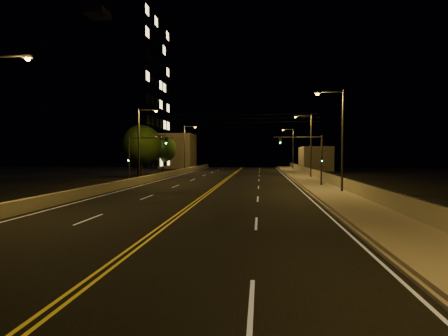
# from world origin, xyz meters

# --- Properties ---
(ground) EXTENTS (160.00, 160.00, 0.00)m
(ground) POSITION_xyz_m (0.00, 0.00, 0.00)
(ground) COLOR black
(ground) RESTS_ON ground
(road) EXTENTS (18.00, 120.00, 0.02)m
(road) POSITION_xyz_m (0.00, 20.00, 0.01)
(road) COLOR black
(road) RESTS_ON ground
(sidewalk) EXTENTS (3.60, 120.00, 0.30)m
(sidewalk) POSITION_xyz_m (10.80, 20.00, 0.15)
(sidewalk) COLOR gray
(sidewalk) RESTS_ON ground
(curb) EXTENTS (0.14, 120.00, 0.15)m
(curb) POSITION_xyz_m (8.93, 20.00, 0.07)
(curb) COLOR gray
(curb) RESTS_ON ground
(parapet_wall) EXTENTS (0.30, 120.00, 1.00)m
(parapet_wall) POSITION_xyz_m (12.45, 20.00, 0.80)
(parapet_wall) COLOR gray
(parapet_wall) RESTS_ON sidewalk
(jersey_barrier) EXTENTS (0.45, 120.00, 0.83)m
(jersey_barrier) POSITION_xyz_m (-9.47, 20.00, 0.42)
(jersey_barrier) COLOR gray
(jersey_barrier) RESTS_ON ground
(distant_building_right) EXTENTS (6.00, 10.00, 5.11)m
(distant_building_right) POSITION_xyz_m (16.50, 66.40, 2.55)
(distant_building_right) COLOR gray
(distant_building_right) RESTS_ON ground
(distant_building_left) EXTENTS (8.00, 8.00, 8.53)m
(distant_building_left) POSITION_xyz_m (-16.00, 73.74, 4.27)
(distant_building_left) COLOR gray
(distant_building_left) RESTS_ON ground
(parapet_rail) EXTENTS (0.06, 120.00, 0.06)m
(parapet_rail) POSITION_xyz_m (12.45, 20.00, 1.33)
(parapet_rail) COLOR black
(parapet_rail) RESTS_ON parapet_wall
(lane_markings) EXTENTS (17.32, 116.00, 0.00)m
(lane_markings) POSITION_xyz_m (0.00, 19.93, 0.02)
(lane_markings) COLOR silver
(lane_markings) RESTS_ON road
(streetlight_1) EXTENTS (2.55, 0.28, 9.09)m
(streetlight_1) POSITION_xyz_m (11.52, 23.27, 5.25)
(streetlight_1) COLOR #2D2D33
(streetlight_1) RESTS_ON ground
(streetlight_2) EXTENTS (2.55, 0.28, 9.09)m
(streetlight_2) POSITION_xyz_m (11.52, 41.06, 5.25)
(streetlight_2) COLOR #2D2D33
(streetlight_2) RESTS_ON ground
(streetlight_3) EXTENTS (2.55, 0.28, 9.09)m
(streetlight_3) POSITION_xyz_m (11.52, 66.37, 5.25)
(streetlight_3) COLOR #2D2D33
(streetlight_3) RESTS_ON ground
(streetlight_5) EXTENTS (2.55, 0.28, 9.09)m
(streetlight_5) POSITION_xyz_m (-9.92, 32.59, 5.25)
(streetlight_5) COLOR #2D2D33
(streetlight_5) RESTS_ON ground
(streetlight_6) EXTENTS (2.55, 0.28, 9.09)m
(streetlight_6) POSITION_xyz_m (-9.92, 56.67, 5.25)
(streetlight_6) COLOR #2D2D33
(streetlight_6) RESTS_ON ground
(traffic_signal_right) EXTENTS (5.11, 0.31, 5.51)m
(traffic_signal_right) POSITION_xyz_m (9.93, 28.59, 3.54)
(traffic_signal_right) COLOR #2D2D33
(traffic_signal_right) RESTS_ON ground
(traffic_signal_left) EXTENTS (5.11, 0.31, 5.51)m
(traffic_signal_left) POSITION_xyz_m (-8.73, 28.59, 3.54)
(traffic_signal_left) COLOR #2D2D33
(traffic_signal_left) RESTS_ON ground
(overhead_wires) EXTENTS (22.00, 0.03, 0.83)m
(overhead_wires) POSITION_xyz_m (0.00, 29.50, 7.40)
(overhead_wires) COLOR black
(building_tower) EXTENTS (24.00, 15.00, 30.84)m
(building_tower) POSITION_xyz_m (-26.30, 53.53, 14.85)
(building_tower) COLOR gray
(building_tower) RESTS_ON ground
(tree_0) EXTENTS (5.73, 5.73, 7.77)m
(tree_0) POSITION_xyz_m (-12.60, 39.82, 4.90)
(tree_0) COLOR black
(tree_0) RESTS_ON ground
(tree_1) EXTENTS (5.43, 5.43, 7.36)m
(tree_1) POSITION_xyz_m (-15.85, 46.71, 4.64)
(tree_1) COLOR black
(tree_1) RESTS_ON ground
(tree_2) EXTENTS (5.32, 5.32, 7.22)m
(tree_2) POSITION_xyz_m (-14.38, 55.88, 4.55)
(tree_2) COLOR black
(tree_2) RESTS_ON ground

